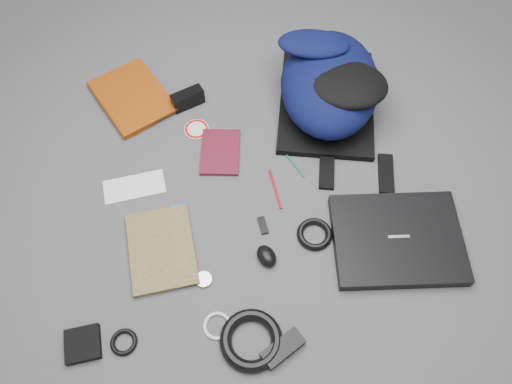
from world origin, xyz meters
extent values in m
plane|color=#4F4F51|center=(0.00, 0.00, 0.00)|extent=(4.00, 4.00, 0.00)
cube|color=black|center=(0.37, -0.27, 0.02)|extent=(0.44, 0.38, 0.04)
imported|color=#7F3107|center=(-0.43, 0.46, 0.02)|extent=(0.30, 0.35, 0.03)
imported|color=gold|center=(-0.42, -0.11, 0.01)|extent=(0.21, 0.28, 0.02)
cube|color=white|center=(-0.37, 0.13, 0.00)|extent=(0.20, 0.09, 0.00)
cube|color=#460D1B|center=(-0.07, 0.19, 0.01)|extent=(0.17, 0.21, 0.01)
cube|color=black|center=(-0.13, 0.42, 0.03)|extent=(0.12, 0.07, 0.06)
cylinder|color=white|center=(-0.13, 0.31, 0.00)|extent=(0.11, 0.11, 0.00)
cylinder|color=#0B6B57|center=(0.15, 0.08, 0.00)|extent=(0.04, 0.12, 0.01)
cylinder|color=#AF0D1C|center=(0.07, 0.00, 0.00)|extent=(0.01, 0.15, 0.01)
cube|color=blue|center=(-0.25, -0.01, 0.00)|extent=(0.06, 0.09, 0.00)
cube|color=black|center=(-0.01, -0.11, 0.01)|extent=(0.02, 0.06, 0.01)
ellipsoid|color=black|center=(-0.03, -0.22, 0.02)|extent=(0.07, 0.08, 0.04)
cylinder|color=silver|center=(-0.29, -0.06, 0.01)|extent=(0.06, 0.06, 0.01)
cylinder|color=#B4B4B6|center=(-0.22, -0.24, 0.01)|extent=(0.05, 0.05, 0.01)
torus|color=black|center=(0.13, -0.18, 0.01)|extent=(0.12, 0.12, 0.02)
cube|color=black|center=(-0.06, -0.49, 0.01)|extent=(0.13, 0.09, 0.03)
torus|color=black|center=(-0.13, -0.44, 0.02)|extent=(0.21, 0.21, 0.03)
cube|color=black|center=(-0.58, -0.33, 0.01)|extent=(0.10, 0.10, 0.02)
torus|color=black|center=(-0.47, -0.35, 0.01)|extent=(0.09, 0.09, 0.01)
torus|color=silver|center=(-0.21, -0.38, 0.01)|extent=(0.10, 0.10, 0.01)
camera|label=1|loc=(-0.21, -0.75, 1.40)|focal=35.00mm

